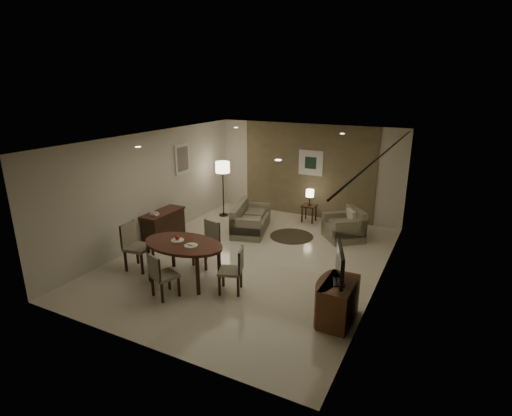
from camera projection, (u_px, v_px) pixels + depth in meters
The scene contains 31 objects.
room_shell at pixel (260, 197), 8.94m from camera, with size 5.50×7.00×2.70m.
taupe_accent at pixel (307, 171), 11.56m from camera, with size 3.96×0.03×2.70m, color #786A4A.
curtain_wall at pixel (379, 222), 7.45m from camera, with size 0.08×6.70×2.58m, color beige, non-canonical shape.
curtain_rod at pixel (386, 152), 7.05m from camera, with size 0.03×0.03×6.80m, color black.
art_back_frame at pixel (311, 163), 11.42m from camera, with size 0.72×0.03×0.72m, color silver.
art_back_canvas at pixel (311, 163), 11.41m from camera, with size 0.34×0.01×0.34m, color #192D22.
art_left_frame at pixel (182, 159), 10.65m from camera, with size 0.03×0.60×0.80m, color silver.
art_left_canvas at pixel (183, 159), 10.64m from camera, with size 0.01×0.46×0.64m, color gray.
downlight_nl at pixel (138, 147), 7.28m from camera, with size 0.10×0.10×0.01m, color white.
downlight_nr at pixel (278, 160), 6.06m from camera, with size 0.10×0.10×0.01m, color white.
downlight_fl at pixel (236, 128), 10.33m from camera, with size 0.10×0.10×0.01m, color white.
downlight_fr at pixel (342, 134), 9.12m from camera, with size 0.10×0.10×0.01m, color white.
console_desk at pixel (164, 226), 9.98m from camera, with size 0.48×1.20×0.75m, color #452116, non-canonical shape.
telephone at pixel (154, 213), 9.59m from camera, with size 0.20×0.14×0.09m, color white, non-canonical shape.
tv_cabinet at pixel (338, 302), 6.59m from camera, with size 0.48×0.90×0.70m, color brown, non-canonical shape.
flat_tv at pixel (340, 265), 6.40m from camera, with size 0.06×0.88×0.60m, color black, non-canonical shape.
dining_table at pixel (184, 261), 7.96m from camera, with size 1.69×1.06×0.79m, color #452116, non-canonical shape.
chair_near at pixel (165, 275), 7.32m from camera, with size 0.42×0.42×0.87m, color gray, non-canonical shape.
chair_far at pixel (205, 245), 8.58m from camera, with size 0.46×0.46×0.96m, color gray, non-canonical shape.
chair_left at pixel (139, 247), 8.38m from camera, with size 0.49×0.49×1.01m, color gray, non-canonical shape.
chair_right at pixel (230, 270), 7.49m from camera, with size 0.43×0.43×0.88m, color gray, non-canonical shape.
plate_a at pixel (178, 240), 7.96m from camera, with size 0.26×0.26×0.02m, color white.
plate_b at pixel (191, 246), 7.70m from camera, with size 0.26×0.26×0.02m, color white.
fruit_apple at pixel (177, 238), 7.94m from camera, with size 0.09×0.09×0.09m, color #B41714.
napkin at pixel (191, 244), 7.69m from camera, with size 0.12×0.08×0.03m, color white.
round_rug at pixel (292, 236), 10.32m from camera, with size 1.12×1.12×0.01m, color #413524.
sofa at pixel (251, 218), 10.58m from camera, with size 0.79×1.58×0.74m, color gray, non-canonical shape.
armchair at pixel (344, 224), 10.04m from camera, with size 0.88×0.83×0.78m, color gray, non-canonical shape.
side_table at pixel (309, 213), 11.35m from camera, with size 0.38×0.38×0.49m, color black, non-canonical shape.
table_lamp at pixel (310, 197), 11.20m from camera, with size 0.22×0.22×0.50m, color #FFEAC1, non-canonical shape.
floor_lamp at pixel (223, 189), 11.69m from camera, with size 0.41×0.41×1.62m, color #FFE5B7, non-canonical shape.
Camera 1 is at (3.82, -7.30, 3.83)m, focal length 28.00 mm.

